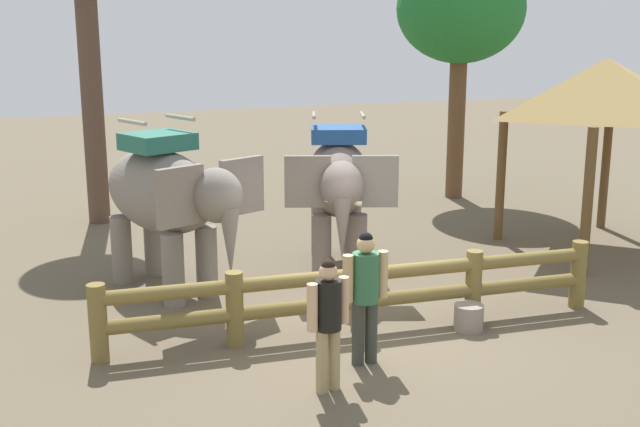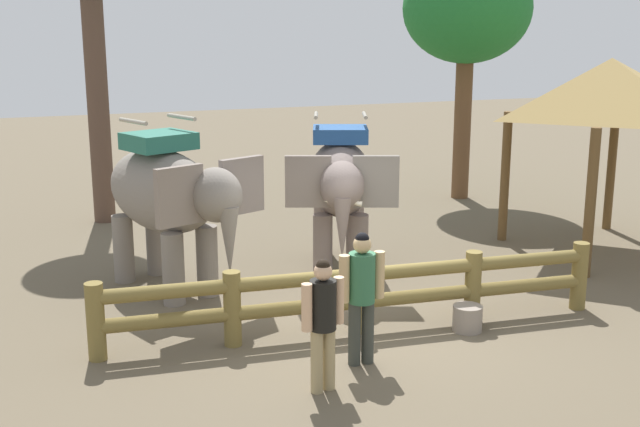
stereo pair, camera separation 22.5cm
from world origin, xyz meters
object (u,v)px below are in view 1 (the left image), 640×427
(tourist_woman_in_black, at_px, (328,316))
(feed_bucket, at_px, (469,317))
(log_fence, at_px, (359,291))
(thatched_shelter, at_px, (605,89))
(elephant_near_left, at_px, (168,197))
(tourist_man_in_blue, at_px, (365,289))
(tree_far_left, at_px, (461,11))
(elephant_center, at_px, (338,183))

(tourist_woman_in_black, bearing_deg, feed_bucket, 22.26)
(tourist_woman_in_black, height_order, feed_bucket, tourist_woman_in_black)
(log_fence, relative_size, thatched_shelter, 2.01)
(elephant_near_left, bearing_deg, tourist_man_in_blue, -64.86)
(tourist_man_in_blue, xyz_separation_m, feed_bucket, (1.88, 0.51, -0.83))
(tourist_man_in_blue, xyz_separation_m, thatched_shelter, (6.40, 3.28, 2.08))
(feed_bucket, bearing_deg, tree_far_left, 60.51)
(elephant_center, bearing_deg, elephant_near_left, -175.94)
(thatched_shelter, bearing_deg, feed_bucket, -148.54)
(elephant_near_left, distance_m, feed_bucket, 5.06)
(feed_bucket, bearing_deg, log_fence, 161.17)
(thatched_shelter, xyz_separation_m, feed_bucket, (-4.52, -2.77, -2.90))
(tree_far_left, bearing_deg, tourist_man_in_blue, -127.02)
(elephant_near_left, xyz_separation_m, elephant_center, (3.05, 0.22, -0.05))
(log_fence, bearing_deg, tourist_woman_in_black, -125.38)
(elephant_near_left, height_order, feed_bucket, elephant_near_left)
(tourist_woman_in_black, xyz_separation_m, tourist_man_in_blue, (0.74, 0.56, 0.07))
(elephant_center, xyz_separation_m, tree_far_left, (5.07, 4.49, 3.02))
(log_fence, bearing_deg, elephant_center, 72.72)
(tourist_man_in_blue, relative_size, feed_bucket, 4.14)
(elephant_center, distance_m, thatched_shelter, 5.38)
(log_fence, bearing_deg, elephant_near_left, 128.19)
(log_fence, bearing_deg, tourist_man_in_blue, -110.69)
(elephant_near_left, height_order, tourist_man_in_blue, elephant_near_left)
(elephant_near_left, relative_size, tourist_man_in_blue, 1.93)
(log_fence, relative_size, elephant_center, 2.24)
(tourist_man_in_blue, relative_size, thatched_shelter, 0.48)
(elephant_near_left, bearing_deg, tree_far_left, 30.09)
(elephant_center, xyz_separation_m, thatched_shelter, (5.11, -0.67, 1.54))
(elephant_near_left, distance_m, tourist_man_in_blue, 4.17)
(tree_far_left, bearing_deg, tourist_woman_in_black, -128.27)
(elephant_near_left, distance_m, elephant_center, 3.06)
(tourist_man_in_blue, bearing_deg, tourist_woman_in_black, -142.68)
(elephant_center, bearing_deg, tourist_man_in_blue, -108.17)
(elephant_near_left, relative_size, elephant_center, 1.03)
(tourist_woman_in_black, relative_size, feed_bucket, 3.87)
(elephant_near_left, height_order, tourist_woman_in_black, elephant_near_left)
(log_fence, bearing_deg, tree_far_left, 51.14)
(tree_far_left, height_order, feed_bucket, tree_far_left)
(elephant_near_left, height_order, thatched_shelter, thatched_shelter)
(elephant_near_left, bearing_deg, tourist_woman_in_black, -76.71)
(log_fence, bearing_deg, thatched_shelter, 20.58)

